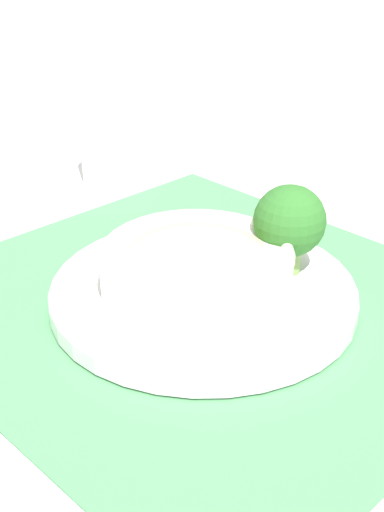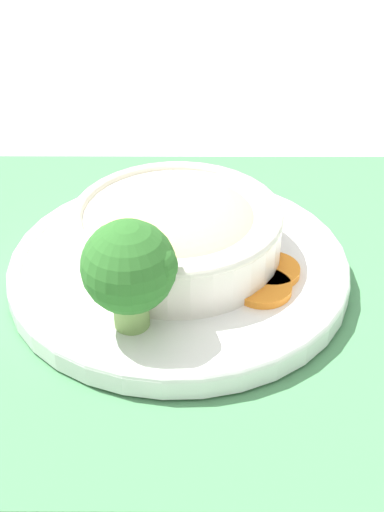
{
  "view_description": "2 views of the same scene",
  "coord_description": "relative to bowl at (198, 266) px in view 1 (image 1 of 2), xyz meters",
  "views": [
    {
      "loc": [
        0.34,
        -0.46,
        0.35
      ],
      "look_at": [
        -0.02,
        0.01,
        0.04
      ],
      "focal_mm": 50.0,
      "sensor_mm": 36.0,
      "label": 1
    },
    {
      "loc": [
        0.05,
        0.48,
        0.37
      ],
      "look_at": [
        -0.01,
        0.01,
        0.03
      ],
      "focal_mm": 50.0,
      "sensor_mm": 36.0,
      "label": 2
    }
  ],
  "objects": [
    {
      "name": "plate",
      "position": [
        -0.0,
        0.01,
        -0.03
      ],
      "size": [
        0.28,
        0.28,
        0.02
      ],
      "color": "white",
      "rests_on": "placemat"
    },
    {
      "name": "ground_plane",
      "position": [
        -0.0,
        0.01,
        -0.05
      ],
      "size": [
        4.0,
        4.0,
        0.0
      ],
      "primitive_type": "plane",
      "color": "white"
    },
    {
      "name": "bowl",
      "position": [
        0.0,
        0.0,
        0.0
      ],
      "size": [
        0.18,
        0.18,
        0.05
      ],
      "color": "silver",
      "rests_on": "plate"
    },
    {
      "name": "placemat",
      "position": [
        -0.0,
        0.01,
        -0.04
      ],
      "size": [
        0.55,
        0.52,
        0.0
      ],
      "color": "#4C8C59",
      "rests_on": "ground_plane"
    },
    {
      "name": "carrot_slice_near",
      "position": [
        -0.06,
        0.06,
        -0.02
      ],
      "size": [
        0.05,
        0.05,
        0.01
      ],
      "color": "orange",
      "rests_on": "plate"
    },
    {
      "name": "water_glass",
      "position": [
        -0.29,
        0.18,
        0.01
      ],
      "size": [
        0.07,
        0.07,
        0.12
      ],
      "color": "silver",
      "rests_on": "ground_plane"
    },
    {
      "name": "carrot_slice_middle",
      "position": [
        -0.07,
        0.04,
        -0.02
      ],
      "size": [
        0.05,
        0.05,
        0.01
      ],
      "color": "orange",
      "rests_on": "plate"
    },
    {
      "name": "broccoli_floret",
      "position": [
        0.04,
        0.09,
        0.02
      ],
      "size": [
        0.07,
        0.07,
        0.09
      ],
      "color": "#759E51",
      "rests_on": "plate"
    }
  ]
}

